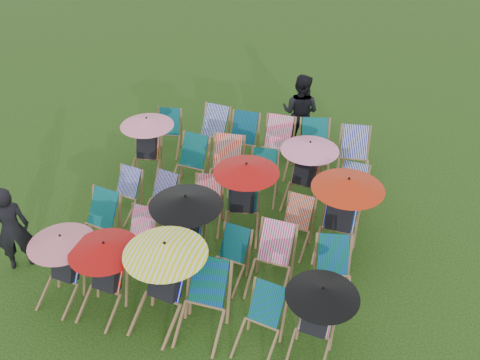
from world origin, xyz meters
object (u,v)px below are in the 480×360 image
(deckchair_0, at_px, (61,267))
(deckchair_5, at_px, (315,321))
(person_rear, at_px, (300,112))
(deckchair_29, at_px, (354,157))
(person_left, at_px, (11,228))

(deckchair_0, bearing_deg, deckchair_5, 7.52)
(deckchair_5, bearing_deg, person_rear, 109.84)
(deckchair_5, bearing_deg, deckchair_29, 96.23)
(deckchair_5, bearing_deg, deckchair_0, -172.60)
(deckchair_0, distance_m, deckchair_5, 3.83)
(deckchair_0, bearing_deg, person_left, 166.40)
(deckchair_0, height_order, person_left, person_left)
(deckchair_0, height_order, deckchair_5, deckchair_0)
(deckchair_29, bearing_deg, person_left, -147.60)
(person_left, distance_m, person_rear, 6.24)
(person_left, xyz_separation_m, person_rear, (3.69, 5.03, 0.10))
(deckchair_29, xyz_separation_m, person_left, (-4.99, -4.14, 0.28))
(deckchair_5, relative_size, person_left, 0.76)
(deckchair_5, relative_size, deckchair_29, 1.18)
(person_rear, bearing_deg, deckchair_0, 75.14)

